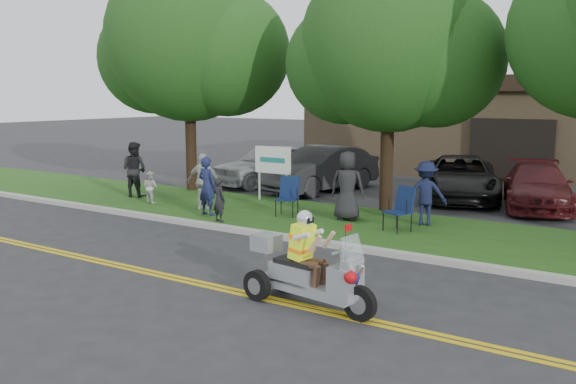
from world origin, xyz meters
The scene contains 23 objects.
ground centered at (0.00, 0.00, 0.00)m, with size 120.00×120.00×0.00m, color #28282B.
centerline_near centered at (0.00, -0.58, 0.01)m, with size 60.00×0.10×0.01m, color gold.
centerline_far centered at (0.00, -0.42, 0.01)m, with size 60.00×0.10×0.01m, color gold.
curb centered at (0.00, 3.05, 0.06)m, with size 60.00×0.25×0.12m, color #A8A89E.
grass_verge centered at (0.00, 5.20, 0.06)m, with size 60.00×4.00×0.10m, color #204612.
commercial_building centered at (2.00, 18.98, 2.01)m, with size 18.00×8.20×4.00m.
tree_left centered at (-6.44, 7.03, 4.85)m, with size 6.62×5.40×7.78m.
tree_mid centered at (0.55, 7.23, 4.43)m, with size 5.88×4.80×7.05m.
business_sign centered at (-2.90, 6.60, 1.26)m, with size 1.25×0.06×1.75m.
trike_scooter centered at (2.58, -0.43, 0.53)m, with size 2.33×0.86×1.53m.
lawn_chair_a centered at (1.90, 4.95, 0.69)m, with size 0.73×0.74×1.05m.
lawn_chair_b centered at (-1.35, 5.07, 0.68)m, with size 0.66×0.68×1.03m.
spectator_adult_left centered at (-3.16, 3.90, 0.88)m, with size 0.57×0.37×1.55m, color #192148.
spectator_adult_mid centered at (-6.99, 4.91, 0.96)m, with size 0.84×0.65×1.72m, color black.
spectator_adult_right centered at (-3.77, 4.47, 0.89)m, with size 0.92×0.38×1.57m, color #BABAB3.
spectator_chair_a centered at (2.14, 5.88, 0.89)m, with size 1.02×0.59×1.58m, color #141A39.
spectator_chair_b centered at (0.25, 5.37, 0.99)m, with size 0.86×0.56×1.77m, color black.
child_left centered at (-2.34, 3.40, 0.67)m, with size 0.41×0.27×1.13m, color black.
child_right centered at (-5.72, 4.34, 0.58)m, with size 0.46×0.36×0.95m, color #BBBCB5.
parked_car_far_left centered at (-5.34, 9.89, 0.75)m, with size 1.77×4.39×1.50m, color #B2B6BA.
parked_car_left centered at (-2.99, 9.60, 0.77)m, with size 1.62×4.66×1.54m, color #2A2A2D.
parked_car_mid centered at (1.50, 10.58, 0.68)m, with size 2.27×4.91×1.37m, color black.
parked_car_right centered at (3.85, 10.37, 0.64)m, with size 1.79×4.41×1.28m, color #461013.
Camera 1 is at (7.36, -8.26, 3.29)m, focal length 38.00 mm.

